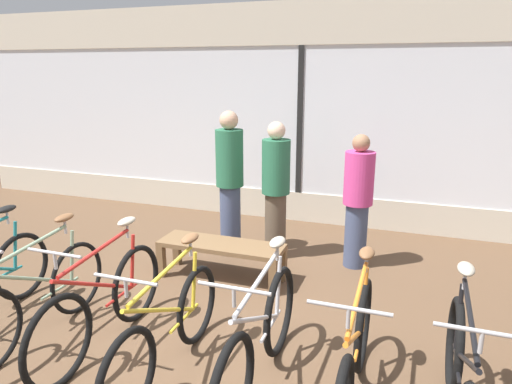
{
  "coord_description": "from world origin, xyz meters",
  "views": [
    {
      "loc": [
        1.62,
        -2.96,
        2.28
      ],
      "look_at": [
        0.0,
        1.66,
        0.95
      ],
      "focal_mm": 32.0,
      "sensor_mm": 36.0,
      "label": 1
    }
  ],
  "objects_px": {
    "bicycle_center": "(168,330)",
    "customer_by_window": "(358,199)",
    "bicycle_center_left": "(103,304)",
    "bicycle_right": "(354,360)",
    "customer_mid_floor": "(230,180)",
    "bicycle_center_right": "(259,341)",
    "display_bench": "(221,249)",
    "customer_near_rack": "(276,188)",
    "bicycle_left": "(38,297)",
    "bicycle_far_right": "(460,384)"
  },
  "relations": [
    {
      "from": "customer_by_window",
      "to": "bicycle_center_right",
      "type": "bearing_deg",
      "value": -98.47
    },
    {
      "from": "bicycle_left",
      "to": "bicycle_center_left",
      "type": "distance_m",
      "value": 0.62
    },
    {
      "from": "bicycle_center",
      "to": "customer_by_window",
      "type": "bearing_deg",
      "value": 66.82
    },
    {
      "from": "bicycle_center_left",
      "to": "bicycle_center",
      "type": "relative_size",
      "value": 1.02
    },
    {
      "from": "bicycle_right",
      "to": "display_bench",
      "type": "distance_m",
      "value": 2.3
    },
    {
      "from": "bicycle_right",
      "to": "display_bench",
      "type": "height_order",
      "value": "bicycle_right"
    },
    {
      "from": "bicycle_left",
      "to": "customer_mid_floor",
      "type": "distance_m",
      "value": 2.55
    },
    {
      "from": "bicycle_left",
      "to": "bicycle_center_right",
      "type": "bearing_deg",
      "value": 0.07
    },
    {
      "from": "bicycle_center_right",
      "to": "display_bench",
      "type": "relative_size",
      "value": 1.25
    },
    {
      "from": "bicycle_left",
      "to": "bicycle_right",
      "type": "distance_m",
      "value": 2.68
    },
    {
      "from": "bicycle_left",
      "to": "bicycle_center_right",
      "type": "xyz_separation_m",
      "value": [
        2.01,
        0.0,
        0.01
      ]
    },
    {
      "from": "bicycle_center_left",
      "to": "bicycle_center",
      "type": "bearing_deg",
      "value": -11.4
    },
    {
      "from": "bicycle_left",
      "to": "customer_mid_floor",
      "type": "relative_size",
      "value": 0.94
    },
    {
      "from": "bicycle_center_left",
      "to": "bicycle_right",
      "type": "bearing_deg",
      "value": -1.76
    },
    {
      "from": "bicycle_center_left",
      "to": "customer_mid_floor",
      "type": "bearing_deg",
      "value": 84.95
    },
    {
      "from": "customer_near_rack",
      "to": "display_bench",
      "type": "bearing_deg",
      "value": -115.63
    },
    {
      "from": "bicycle_center_right",
      "to": "customer_by_window",
      "type": "height_order",
      "value": "customer_by_window"
    },
    {
      "from": "bicycle_far_right",
      "to": "customer_by_window",
      "type": "relative_size",
      "value": 1.08
    },
    {
      "from": "bicycle_left",
      "to": "bicycle_center",
      "type": "distance_m",
      "value": 1.3
    },
    {
      "from": "bicycle_far_right",
      "to": "display_bench",
      "type": "distance_m",
      "value": 2.82
    },
    {
      "from": "bicycle_center",
      "to": "customer_near_rack",
      "type": "relative_size",
      "value": 0.99
    },
    {
      "from": "bicycle_far_right",
      "to": "customer_mid_floor",
      "type": "relative_size",
      "value": 0.95
    },
    {
      "from": "bicycle_left",
      "to": "bicycle_center_right",
      "type": "relative_size",
      "value": 0.97
    },
    {
      "from": "bicycle_center_right",
      "to": "display_bench",
      "type": "xyz_separation_m",
      "value": [
        -1.0,
        1.6,
        -0.05
      ]
    },
    {
      "from": "bicycle_center_left",
      "to": "bicycle_far_right",
      "type": "bearing_deg",
      "value": -1.5
    },
    {
      "from": "bicycle_far_right",
      "to": "customer_by_window",
      "type": "xyz_separation_m",
      "value": [
        -0.96,
        2.43,
        0.44
      ]
    },
    {
      "from": "customer_by_window",
      "to": "customer_mid_floor",
      "type": "bearing_deg",
      "value": -176.68
    },
    {
      "from": "bicycle_far_right",
      "to": "customer_mid_floor",
      "type": "bearing_deg",
      "value": 137.09
    },
    {
      "from": "bicycle_far_right",
      "to": "display_bench",
      "type": "height_order",
      "value": "bicycle_far_right"
    },
    {
      "from": "display_bench",
      "to": "customer_near_rack",
      "type": "relative_size",
      "value": 0.83
    },
    {
      "from": "customer_near_rack",
      "to": "customer_mid_floor",
      "type": "height_order",
      "value": "customer_mid_floor"
    },
    {
      "from": "bicycle_right",
      "to": "bicycle_left",
      "type": "bearing_deg",
      "value": -179.77
    },
    {
      "from": "bicycle_center_left",
      "to": "customer_mid_floor",
      "type": "distance_m",
      "value": 2.35
    },
    {
      "from": "bicycle_right",
      "to": "bicycle_center",
      "type": "bearing_deg",
      "value": -176.88
    },
    {
      "from": "customer_near_rack",
      "to": "bicycle_far_right",
      "type": "bearing_deg",
      "value": -50.95
    },
    {
      "from": "bicycle_center_left",
      "to": "bicycle_right",
      "type": "relative_size",
      "value": 0.96
    },
    {
      "from": "bicycle_right",
      "to": "customer_by_window",
      "type": "distance_m",
      "value": 2.48
    },
    {
      "from": "bicycle_center_left",
      "to": "customer_by_window",
      "type": "xyz_separation_m",
      "value": [
        1.76,
        2.36,
        0.43
      ]
    },
    {
      "from": "bicycle_center_right",
      "to": "bicycle_right",
      "type": "xyz_separation_m",
      "value": [
        0.67,
        0.01,
        -0.0
      ]
    },
    {
      "from": "bicycle_left",
      "to": "customer_mid_floor",
      "type": "xyz_separation_m",
      "value": [
        0.82,
        2.35,
        0.56
      ]
    },
    {
      "from": "bicycle_left",
      "to": "customer_by_window",
      "type": "height_order",
      "value": "customer_by_window"
    },
    {
      "from": "bicycle_far_right",
      "to": "display_bench",
      "type": "relative_size",
      "value": 1.22
    },
    {
      "from": "bicycle_center_left",
      "to": "customer_near_rack",
      "type": "relative_size",
      "value": 1.01
    },
    {
      "from": "display_bench",
      "to": "customer_by_window",
      "type": "xyz_separation_m",
      "value": [
        1.36,
        0.84,
        0.48
      ]
    },
    {
      "from": "bicycle_center_left",
      "to": "customer_by_window",
      "type": "distance_m",
      "value": 2.97
    },
    {
      "from": "bicycle_center_left",
      "to": "bicycle_center_right",
      "type": "xyz_separation_m",
      "value": [
        1.39,
        -0.07,
        0.0
      ]
    },
    {
      "from": "bicycle_center",
      "to": "customer_near_rack",
      "type": "distance_m",
      "value": 2.51
    },
    {
      "from": "customer_near_rack",
      "to": "customer_by_window",
      "type": "distance_m",
      "value": 0.98
    },
    {
      "from": "bicycle_left",
      "to": "customer_by_window",
      "type": "relative_size",
      "value": 1.08
    },
    {
      "from": "customer_mid_floor",
      "to": "bicycle_center_right",
      "type": "bearing_deg",
      "value": -62.99
    }
  ]
}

